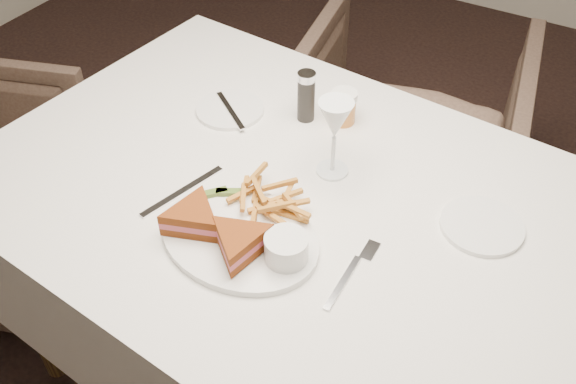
# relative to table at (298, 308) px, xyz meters

# --- Properties ---
(table) EXTENTS (1.45, 1.04, 0.75)m
(table) POSITION_rel_table_xyz_m (0.00, 0.00, 0.00)
(table) COLOR silver
(table) RESTS_ON ground
(chair_far) EXTENTS (0.81, 0.78, 0.73)m
(chair_far) POSITION_rel_table_xyz_m (-0.07, 0.83, -0.01)
(chair_far) COLOR #4C392E
(chair_far) RESTS_ON ground
(table_setting) EXTENTS (0.79, 0.62, 0.18)m
(table_setting) POSITION_rel_table_xyz_m (-0.03, -0.06, 0.41)
(table_setting) COLOR white
(table_setting) RESTS_ON table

